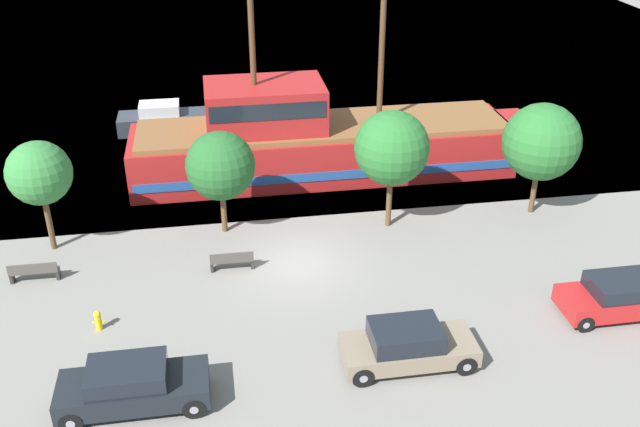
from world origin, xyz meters
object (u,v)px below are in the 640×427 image
(parked_car_curb_front, at_px, (408,345))
(fire_hydrant, at_px, (98,320))
(parked_car_curb_mid, at_px, (624,296))
(parked_car_curb_rear, at_px, (132,386))
(bench_promenade_east, at_px, (34,271))
(bench_promenade_west, at_px, (232,260))
(pirate_ship, at_px, (316,141))
(moored_boat_dockside, at_px, (167,120))

(parked_car_curb_front, relative_size, fire_hydrant, 5.76)
(parked_car_curb_mid, relative_size, parked_car_curb_rear, 1.04)
(parked_car_curb_mid, relative_size, bench_promenade_east, 2.55)
(parked_car_curb_mid, height_order, parked_car_curb_rear, parked_car_curb_rear)
(parked_car_curb_front, distance_m, parked_car_curb_mid, 8.65)
(parked_car_curb_rear, bearing_deg, bench_promenade_west, 64.93)
(pirate_ship, distance_m, parked_car_curb_rear, 17.82)
(parked_car_curb_rear, bearing_deg, pirate_ship, 62.73)
(moored_boat_dockside, xyz_separation_m, parked_car_curb_mid, (16.87, -21.12, 0.08))
(pirate_ship, height_order, parked_car_curb_front, pirate_ship)
(parked_car_curb_rear, height_order, fire_hydrant, parked_car_curb_rear)
(moored_boat_dockside, height_order, parked_car_curb_front, moored_boat_dockside)
(parked_car_curb_front, distance_m, bench_promenade_west, 8.59)
(bench_promenade_west, bearing_deg, parked_car_curb_mid, -20.49)
(pirate_ship, bearing_deg, bench_promenade_west, -119.05)
(parked_car_curb_rear, bearing_deg, parked_car_curb_front, 3.50)
(fire_hydrant, height_order, bench_promenade_west, bench_promenade_west)
(pirate_ship, bearing_deg, bench_promenade_east, -146.71)
(fire_hydrant, xyz_separation_m, bench_promenade_west, (4.86, 3.14, 0.03))
(moored_boat_dockside, xyz_separation_m, parked_car_curb_rear, (-0.43, -23.14, 0.11))
(bench_promenade_east, xyz_separation_m, bench_promenade_west, (7.67, -0.43, -0.00))
(pirate_ship, bearing_deg, parked_car_curb_rear, -117.27)
(pirate_ship, xyz_separation_m, moored_boat_dockside, (-7.73, 7.32, -1.11))
(pirate_ship, height_order, bench_promenade_west, pirate_ship)
(bench_promenade_east, bearing_deg, parked_car_curb_front, -28.54)
(parked_car_curb_rear, xyz_separation_m, fire_hydrant, (-1.49, 4.07, -0.35))
(pirate_ship, bearing_deg, moored_boat_dockside, 136.55)
(moored_boat_dockside, height_order, bench_promenade_west, moored_boat_dockside)
(parked_car_curb_rear, height_order, bench_promenade_west, parked_car_curb_rear)
(parked_car_curb_rear, distance_m, fire_hydrant, 4.35)
(moored_boat_dockside, xyz_separation_m, bench_promenade_east, (-4.72, -15.49, -0.20))
(parked_car_curb_front, bearing_deg, parked_car_curb_rear, -176.50)
(bench_promenade_east, bearing_deg, pirate_ship, 33.29)
(parked_car_curb_front, bearing_deg, bench_promenade_east, 151.46)
(moored_boat_dockside, bearing_deg, bench_promenade_west, -79.51)
(pirate_ship, height_order, parked_car_curb_rear, pirate_ship)
(fire_hydrant, distance_m, bench_promenade_west, 5.79)
(pirate_ship, relative_size, parked_car_curb_mid, 4.31)
(parked_car_curb_front, bearing_deg, bench_promenade_west, 128.93)
(bench_promenade_west, bearing_deg, fire_hydrant, -147.11)
(pirate_ship, relative_size, bench_promenade_west, 11.79)
(pirate_ship, bearing_deg, parked_car_curb_front, -87.69)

